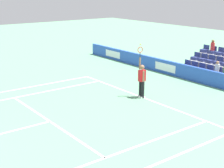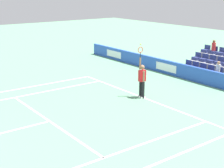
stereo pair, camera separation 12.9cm
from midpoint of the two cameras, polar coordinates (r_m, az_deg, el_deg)
line_baseline at (r=18.00m, az=5.07°, el=-2.30°), size 10.97×0.10×0.01m
line_service at (r=15.09m, az=-10.72°, el=-6.23°), size 8.23×0.10×0.01m
line_singles_sideline_left at (r=18.53m, az=-17.72°, el=-2.49°), size 0.10×11.89×0.01m
line_singles_sideline_right at (r=11.64m, az=-3.41°, el=-13.02°), size 0.10×11.89×0.01m
line_centre_mark at (r=17.94m, az=4.84°, el=-2.36°), size 0.10×0.20×0.01m
sponsor_barrier at (r=21.23m, az=14.66°, el=1.36°), size 23.43×0.22×0.92m
tennis_player at (r=17.76m, az=4.85°, el=0.78°), size 0.52×0.39×2.85m
stadium_stand at (r=23.03m, az=18.29°, el=2.42°), size 4.96×2.85×2.20m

